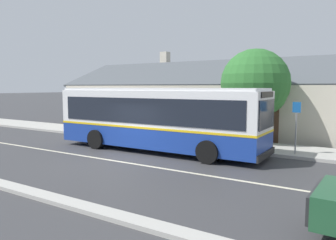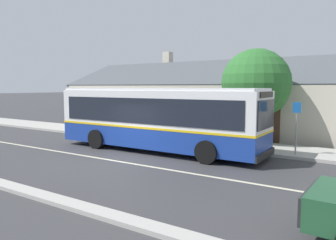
% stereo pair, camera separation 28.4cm
% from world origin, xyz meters
% --- Properties ---
extents(ground_plane, '(300.00, 300.00, 0.00)m').
position_xyz_m(ground_plane, '(0.00, 0.00, 0.00)').
color(ground_plane, '#38383A').
extents(sidewalk_far, '(60.00, 3.00, 0.15)m').
position_xyz_m(sidewalk_far, '(0.00, 6.00, 0.07)').
color(sidewalk_far, '#ADAAA3').
rests_on(sidewalk_far, ground).
extents(curb_near, '(60.00, 0.50, 0.12)m').
position_xyz_m(curb_near, '(0.00, -4.75, 0.06)').
color(curb_near, '#ADAAA3').
rests_on(curb_near, ground).
extents(lane_divider_stripe, '(60.00, 0.16, 0.01)m').
position_xyz_m(lane_divider_stripe, '(0.00, 0.00, 0.00)').
color(lane_divider_stripe, beige).
rests_on(lane_divider_stripe, ground).
extents(community_building, '(27.13, 10.62, 6.37)m').
position_xyz_m(community_building, '(0.53, 13.68, 1.79)').
color(community_building, beige).
rests_on(community_building, ground).
extents(transit_bus, '(11.01, 2.83, 3.16)m').
position_xyz_m(transit_bus, '(0.37, 2.90, 1.70)').
color(transit_bus, navy).
rests_on(transit_bus, ground).
extents(bench_by_building, '(1.80, 0.51, 0.94)m').
position_xyz_m(bench_by_building, '(-5.54, 5.55, 0.58)').
color(bench_by_building, brown).
rests_on(bench_by_building, sidewalk_far).
extents(bench_down_street, '(1.74, 0.51, 0.94)m').
position_xyz_m(bench_down_street, '(-0.71, 6.01, 0.57)').
color(bench_down_street, brown).
rests_on(bench_down_street, sidewalk_far).
extents(street_tree_primary, '(3.73, 3.73, 5.28)m').
position_xyz_m(street_tree_primary, '(4.11, 7.03, 3.31)').
color(street_tree_primary, '#4C3828').
rests_on(street_tree_primary, ground).
extents(bus_stop_sign, '(0.36, 0.07, 2.40)m').
position_xyz_m(bus_stop_sign, '(6.60, 4.99, 1.64)').
color(bus_stop_sign, gray).
rests_on(bus_stop_sign, sidewalk_far).
extents(bike_rack, '(1.16, 0.06, 0.78)m').
position_xyz_m(bike_rack, '(-9.15, 5.56, 0.68)').
color(bike_rack, slate).
rests_on(bike_rack, sidewalk_far).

